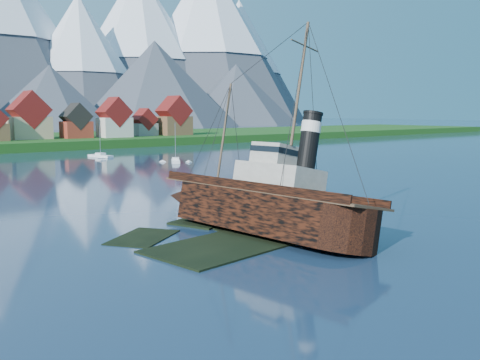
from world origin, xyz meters
TOP-DOWN VIEW (x-y plane):
  - ground at (0.00, 0.00)m, footprint 1400.00×1400.00m
  - shoal at (1.78, 2.15)m, footprint 31.71×21.24m
  - tugboat_wreck at (1.83, 1.31)m, footprint 7.02×30.23m
  - sailboat_d at (37.02, 74.03)m, footprint 5.47×7.65m
  - sailboat_e at (28.55, 100.77)m, footprint 4.30×9.06m

SIDE VIEW (x-z plane):
  - shoal at x=1.78m, z-range -0.92..0.22m
  - ground at x=0.00m, z-range 0.00..0.00m
  - sailboat_e at x=28.55m, z-range -4.88..5.32m
  - sailboat_d at x=37.02m, z-range -5.02..5.50m
  - tugboat_wreck at x=1.83m, z-range -8.97..14.99m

